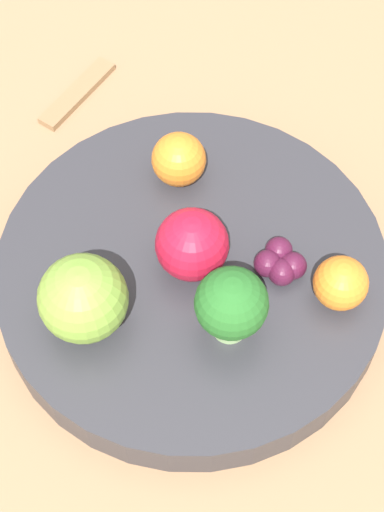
{
  "coord_description": "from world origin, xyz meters",
  "views": [
    {
      "loc": [
        0.03,
        -0.29,
        0.55
      ],
      "look_at": [
        0.0,
        0.0,
        0.06
      ],
      "focal_mm": 60.0,
      "sensor_mm": 36.0,
      "label": 1
    }
  ],
  "objects_px": {
    "broccoli": "(231,305)",
    "spoon": "(77,93)",
    "bowl": "(192,275)",
    "orange_front": "(179,159)",
    "grape_cluster": "(280,262)",
    "orange_back": "(341,283)",
    "apple_red": "(83,299)",
    "apple_green": "(187,245)"
  },
  "relations": [
    {
      "from": "broccoli",
      "to": "orange_front",
      "type": "xyz_separation_m",
      "value": [
        -0.05,
        0.12,
        -0.01
      ]
    },
    {
      "from": "spoon",
      "to": "orange_back",
      "type": "bearing_deg",
      "value": -41.0
    },
    {
      "from": "orange_back",
      "to": "orange_front",
      "type": "bearing_deg",
      "value": 142.83
    },
    {
      "from": "orange_back",
      "to": "spoon",
      "type": "height_order",
      "value": "orange_back"
    },
    {
      "from": "grape_cluster",
      "to": "spoon",
      "type": "distance_m",
      "value": 0.24
    },
    {
      "from": "broccoli",
      "to": "bowl",
      "type": "bearing_deg",
      "value": 122.48
    },
    {
      "from": "apple_red",
      "to": "apple_green",
      "type": "distance_m",
      "value": 0.08
    },
    {
      "from": "apple_red",
      "to": "orange_back",
      "type": "bearing_deg",
      "value": 12.09
    },
    {
      "from": "apple_green",
      "to": "spoon",
      "type": "height_order",
      "value": "apple_green"
    },
    {
      "from": "bowl",
      "to": "apple_green",
      "type": "height_order",
      "value": "apple_green"
    },
    {
      "from": "broccoli",
      "to": "apple_green",
      "type": "height_order",
      "value": "broccoli"
    },
    {
      "from": "apple_red",
      "to": "spoon",
      "type": "height_order",
      "value": "apple_red"
    },
    {
      "from": "bowl",
      "to": "apple_green",
      "type": "distance_m",
      "value": 0.04
    },
    {
      "from": "apple_red",
      "to": "apple_green",
      "type": "xyz_separation_m",
      "value": [
        0.06,
        0.05,
        -0.0
      ]
    },
    {
      "from": "apple_red",
      "to": "spoon",
      "type": "distance_m",
      "value": 0.23
    },
    {
      "from": "orange_back",
      "to": "spoon",
      "type": "bearing_deg",
      "value": 139.0
    },
    {
      "from": "orange_back",
      "to": "grape_cluster",
      "type": "distance_m",
      "value": 0.04
    },
    {
      "from": "apple_red",
      "to": "bowl",
      "type": "bearing_deg",
      "value": 38.11
    },
    {
      "from": "broccoli",
      "to": "grape_cluster",
      "type": "bearing_deg",
      "value": 58.6
    },
    {
      "from": "grape_cluster",
      "to": "orange_front",
      "type": "bearing_deg",
      "value": 137.41
    },
    {
      "from": "orange_front",
      "to": "spoon",
      "type": "height_order",
      "value": "orange_front"
    },
    {
      "from": "orange_back",
      "to": "bowl",
      "type": "bearing_deg",
      "value": 171.35
    },
    {
      "from": "apple_green",
      "to": "orange_front",
      "type": "height_order",
      "value": "apple_green"
    },
    {
      "from": "orange_front",
      "to": "spoon",
      "type": "distance_m",
      "value": 0.14
    },
    {
      "from": "orange_front",
      "to": "grape_cluster",
      "type": "xyz_separation_m",
      "value": [
        0.08,
        -0.07,
        -0.01
      ]
    },
    {
      "from": "broccoli",
      "to": "apple_red",
      "type": "height_order",
      "value": "same"
    },
    {
      "from": "broccoli",
      "to": "spoon",
      "type": "xyz_separation_m",
      "value": [
        -0.14,
        0.21,
        -0.06
      ]
    },
    {
      "from": "broccoli",
      "to": "grape_cluster",
      "type": "distance_m",
      "value": 0.06
    },
    {
      "from": "broccoli",
      "to": "orange_front",
      "type": "bearing_deg",
      "value": 111.43
    },
    {
      "from": "grape_cluster",
      "to": "bowl",
      "type": "bearing_deg",
      "value": -177.62
    },
    {
      "from": "orange_back",
      "to": "grape_cluster",
      "type": "xyz_separation_m",
      "value": [
        -0.04,
        0.02,
        -0.01
      ]
    },
    {
      "from": "broccoli",
      "to": "orange_back",
      "type": "bearing_deg",
      "value": 24.41
    },
    {
      "from": "apple_red",
      "to": "orange_front",
      "type": "height_order",
      "value": "apple_red"
    },
    {
      "from": "broccoli",
      "to": "orange_back",
      "type": "xyz_separation_m",
      "value": [
        0.07,
        0.03,
        -0.01
      ]
    },
    {
      "from": "orange_back",
      "to": "spoon",
      "type": "relative_size",
      "value": 0.45
    },
    {
      "from": "orange_front",
      "to": "grape_cluster",
      "type": "relative_size",
      "value": 1.09
    },
    {
      "from": "orange_back",
      "to": "broccoli",
      "type": "bearing_deg",
      "value": -155.59
    },
    {
      "from": "apple_red",
      "to": "grape_cluster",
      "type": "distance_m",
      "value": 0.13
    },
    {
      "from": "broccoli",
      "to": "apple_red",
      "type": "distance_m",
      "value": 0.09
    },
    {
      "from": "bowl",
      "to": "orange_back",
      "type": "relative_size",
      "value": 7.43
    },
    {
      "from": "apple_green",
      "to": "orange_back",
      "type": "xyz_separation_m",
      "value": [
        0.1,
        -0.01,
        -0.01
      ]
    },
    {
      "from": "bowl",
      "to": "broccoli",
      "type": "height_order",
      "value": "broccoli"
    }
  ]
}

